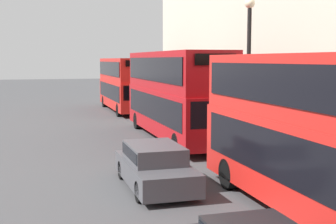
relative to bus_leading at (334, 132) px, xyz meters
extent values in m
cube|color=red|center=(0.00, 0.01, -0.92)|extent=(2.55, 10.96, 2.29)
cube|color=red|center=(0.00, 0.01, 1.09)|extent=(2.50, 10.74, 1.72)
cube|color=black|center=(0.00, 0.01, -0.64)|extent=(2.59, 10.08, 1.28)
cube|color=black|center=(0.00, 0.01, 1.18)|extent=(2.59, 10.08, 1.03)
cylinder|color=black|center=(-1.12, 3.88, -1.91)|extent=(0.30, 1.00, 1.00)
cylinder|color=black|center=(1.13, 3.88, -1.91)|extent=(0.30, 1.00, 1.00)
cube|color=#A80F14|center=(0.00, 13.62, -0.92)|extent=(2.55, 11.48, 2.28)
cube|color=#A80F14|center=(0.00, 13.62, 1.21)|extent=(2.50, 11.25, 1.98)
cube|color=black|center=(0.00, 13.62, -0.65)|extent=(2.59, 10.56, 1.28)
cube|color=black|center=(0.00, 13.62, 1.31)|extent=(2.59, 10.56, 1.19)
cube|color=black|center=(0.00, 7.91, -0.46)|extent=(2.17, 0.06, 1.14)
cube|color=black|center=(0.00, 7.91, 1.80)|extent=(1.78, 0.06, 0.47)
cylinder|color=black|center=(-1.12, 9.48, -1.91)|extent=(0.30, 1.00, 1.00)
cylinder|color=black|center=(1.13, 9.48, -1.91)|extent=(0.30, 1.00, 1.00)
cylinder|color=black|center=(-1.12, 17.76, -1.91)|extent=(0.30, 1.00, 1.00)
cylinder|color=black|center=(1.13, 17.76, -1.91)|extent=(0.30, 1.00, 1.00)
cube|color=red|center=(0.00, 27.79, -1.00)|extent=(2.55, 10.56, 2.13)
cube|color=red|center=(0.00, 27.79, 0.98)|extent=(2.50, 10.35, 1.82)
cube|color=black|center=(0.00, 27.79, -0.74)|extent=(2.59, 9.72, 1.19)
cube|color=black|center=(0.00, 27.79, 1.07)|extent=(2.59, 9.72, 1.09)
cube|color=black|center=(0.00, 22.54, -0.57)|extent=(2.17, 0.06, 1.07)
cube|color=black|center=(0.00, 22.54, 1.53)|extent=(1.78, 0.06, 0.44)
cylinder|color=black|center=(-1.12, 24.11, -1.91)|extent=(0.30, 1.00, 1.00)
cylinder|color=black|center=(1.13, 24.11, -1.91)|extent=(0.30, 1.00, 1.00)
cylinder|color=black|center=(-1.12, 31.47, -1.91)|extent=(0.30, 1.00, 1.00)
cylinder|color=black|center=(1.13, 31.47, -1.91)|extent=(0.30, 1.00, 1.00)
cube|color=#47474C|center=(-3.40, 4.67, -1.89)|extent=(1.87, 4.48, 0.69)
cube|color=#47474C|center=(-3.40, 4.78, -1.26)|extent=(1.65, 2.46, 0.55)
cube|color=black|center=(-3.40, 4.78, -1.24)|extent=(1.69, 2.34, 0.35)
cylinder|color=black|center=(-4.23, 3.24, -2.09)|extent=(0.22, 0.64, 0.64)
cylinder|color=black|center=(-2.57, 3.24, -2.09)|extent=(0.22, 0.64, 0.64)
cylinder|color=black|center=(-4.23, 6.11, -2.09)|extent=(0.22, 0.64, 0.64)
cylinder|color=black|center=(-2.57, 6.11, -2.09)|extent=(0.22, 0.64, 0.64)
cylinder|color=black|center=(1.88, 8.74, 0.78)|extent=(0.18, 0.18, 6.39)
sphere|color=beige|center=(1.88, 8.74, 4.20)|extent=(0.44, 0.44, 0.44)
camera|label=1|loc=(-7.17, -9.93, 1.80)|focal=50.00mm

